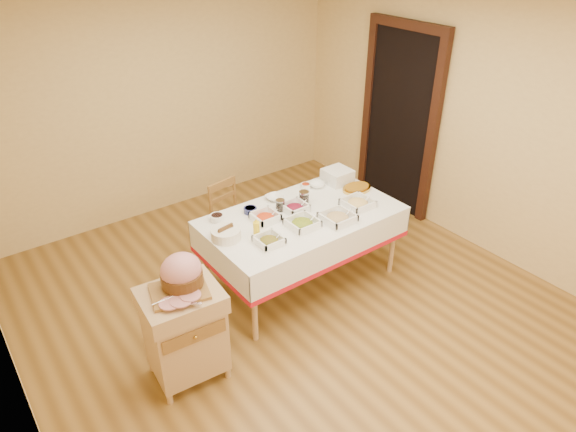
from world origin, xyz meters
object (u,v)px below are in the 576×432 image
(butcher_cart, at_px, (185,330))
(bread_basket, at_px, (226,234))
(preserve_jar_right, at_px, (304,198))
(brass_platter, at_px, (357,188))
(ham_on_board, at_px, (181,275))
(plate_stack, at_px, (337,176))
(mustard_bottle, at_px, (256,229))
(preserve_jar_left, at_px, (280,206))
(dining_chair, at_px, (232,220))
(dining_table, at_px, (302,229))

(butcher_cart, height_order, bread_basket, bread_basket)
(preserve_jar_right, bearing_deg, butcher_cart, -159.89)
(preserve_jar_right, height_order, brass_platter, preserve_jar_right)
(ham_on_board, bearing_deg, plate_stack, 18.38)
(butcher_cart, bearing_deg, ham_on_board, 38.08)
(butcher_cart, relative_size, mustard_bottle, 4.58)
(bread_basket, relative_size, brass_platter, 0.80)
(preserve_jar_left, distance_m, plate_stack, 0.83)
(preserve_jar_right, height_order, mustard_bottle, mustard_bottle)
(bread_basket, height_order, plate_stack, plate_stack)
(ham_on_board, bearing_deg, butcher_cart, -141.92)
(butcher_cart, height_order, brass_platter, butcher_cart)
(butcher_cart, xyz_separation_m, dining_chair, (1.14, 1.20, -0.03))
(dining_chair, bearing_deg, ham_on_board, -133.24)
(butcher_cart, relative_size, bread_basket, 3.17)
(butcher_cart, bearing_deg, dining_table, 16.46)
(dining_table, distance_m, plate_stack, 0.80)
(bread_basket, bearing_deg, mustard_bottle, -28.85)
(preserve_jar_left, bearing_deg, plate_stack, 8.74)
(preserve_jar_right, distance_m, bread_basket, 0.92)
(butcher_cart, bearing_deg, mustard_bottle, 21.90)
(butcher_cart, distance_m, bread_basket, 0.90)
(dining_chair, bearing_deg, butcher_cart, -133.53)
(butcher_cart, bearing_deg, plate_stack, 18.85)
(dining_chair, xyz_separation_m, preserve_jar_right, (0.45, -0.62, 0.38))
(ham_on_board, bearing_deg, bread_basket, 35.82)
(mustard_bottle, distance_m, brass_platter, 1.30)
(preserve_jar_right, relative_size, mustard_bottle, 0.71)
(ham_on_board, distance_m, preserve_jar_left, 1.41)
(dining_chair, relative_size, mustard_bottle, 4.75)
(plate_stack, bearing_deg, bread_basket, -170.58)
(preserve_jar_left, xyz_separation_m, mustard_bottle, (-0.43, -0.24, 0.03))
(ham_on_board, distance_m, plate_stack, 2.22)
(dining_table, bearing_deg, mustard_bottle, -173.18)
(ham_on_board, distance_m, mustard_bottle, 0.92)
(dining_chair, xyz_separation_m, preserve_jar_left, (0.19, -0.60, 0.38))
(dining_chair, relative_size, brass_platter, 2.63)
(butcher_cart, height_order, dining_chair, dining_chair)
(preserve_jar_left, distance_m, preserve_jar_right, 0.26)
(butcher_cart, height_order, mustard_bottle, mustard_bottle)
(dining_chair, relative_size, bread_basket, 3.29)
(dining_table, height_order, brass_platter, brass_platter)
(mustard_bottle, bearing_deg, brass_platter, 5.53)
(preserve_jar_right, height_order, bread_basket, preserve_jar_right)
(preserve_jar_right, bearing_deg, plate_stack, 15.14)
(butcher_cart, distance_m, plate_stack, 2.30)
(bread_basket, bearing_deg, ham_on_board, -144.18)
(dining_table, relative_size, preserve_jar_right, 14.40)
(mustard_bottle, bearing_deg, preserve_jar_right, 17.71)
(butcher_cart, relative_size, ham_on_board, 1.90)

